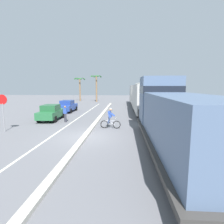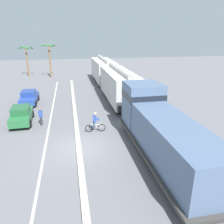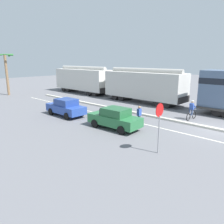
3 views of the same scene
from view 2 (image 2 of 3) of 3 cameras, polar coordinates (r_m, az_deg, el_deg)
name	(u,v)px [view 2 (image 2 of 3)]	position (r m, az deg, el deg)	size (l,w,h in m)	color
ground_plane	(79,148)	(16.26, -8.70, -9.39)	(120.00, 120.00, 0.00)	slate
median_curb	(75,118)	(21.67, -9.53, -1.54)	(0.36, 36.00, 0.16)	beige
lane_stripe	(50,120)	(21.79, -15.84, -2.13)	(0.14, 36.00, 0.01)	silver
locomotive	(159,130)	(15.02, 12.24, -4.53)	(3.10, 11.61, 4.20)	slate
hopper_car_lead	(119,86)	(25.96, 1.83, 6.91)	(2.90, 10.60, 4.18)	beige
hopper_car_middle	(103,70)	(37.15, -2.24, 10.83)	(2.90, 10.60, 4.18)	silver
parked_car_green	(21,115)	(21.82, -22.57, -0.63)	(1.99, 4.28, 1.62)	#286B3D
parked_car_blue	(29,97)	(27.51, -20.82, 3.64)	(1.86, 4.21, 1.62)	#28479E
cyclist	(95,123)	(18.38, -4.47, -2.81)	(1.71, 0.48, 1.71)	black
palm_tree_near	(49,54)	(42.98, -16.05, 14.42)	(2.29, 2.35, 6.16)	#846647
palm_tree_far	(26,55)	(45.37, -21.50, 13.75)	(2.37, 2.35, 5.82)	#846647
pedestrian_by_cars	(41,117)	(20.60, -18.11, -1.15)	(0.34, 0.22, 1.62)	#33333D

